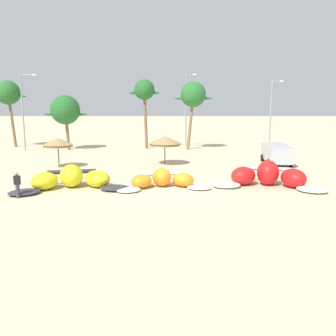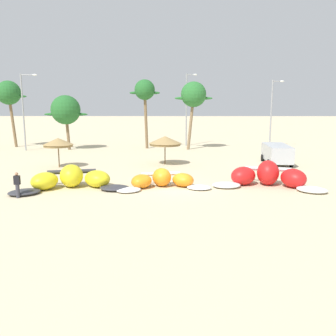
{
  "view_description": "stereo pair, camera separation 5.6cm",
  "coord_description": "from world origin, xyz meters",
  "px_view_note": "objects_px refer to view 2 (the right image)",
  "views": [
    {
      "loc": [
        -0.06,
        -24.77,
        5.88
      ],
      "look_at": [
        -0.24,
        2.0,
        1.0
      ],
      "focal_mm": 38.79,
      "sensor_mm": 36.0,
      "label": 1
    },
    {
      "loc": [
        -0.01,
        -24.77,
        5.88
      ],
      "look_at": [
        -0.24,
        2.0,
        1.0
      ],
      "focal_mm": 38.79,
      "sensor_mm": 36.0,
      "label": 2
    }
  ],
  "objects_px": {
    "person_near_kites": "(17,185)",
    "kite_left": "(162,180)",
    "kite_far_left": "(71,180)",
    "palm_left_of_gap": "(145,91)",
    "palm_center_left": "(194,95)",
    "kite_left_of_center": "(268,177)",
    "beach_umbrella_near_van": "(58,142)",
    "lamppost_east_center": "(272,111)",
    "parked_van": "(277,153)",
    "palm_leftmost": "(9,94)",
    "beach_umbrella_middle": "(165,141)",
    "lamppost_west": "(24,108)",
    "palm_left": "(66,110)",
    "lamppost_west_center": "(187,106)"
  },
  "relations": [
    {
      "from": "kite_left_of_center",
      "to": "beach_umbrella_middle",
      "type": "height_order",
      "value": "beach_umbrella_middle"
    },
    {
      "from": "kite_far_left",
      "to": "person_near_kites",
      "type": "relative_size",
      "value": 4.98
    },
    {
      "from": "beach_umbrella_middle",
      "to": "palm_center_left",
      "type": "height_order",
      "value": "palm_center_left"
    },
    {
      "from": "kite_far_left",
      "to": "lamppost_east_center",
      "type": "height_order",
      "value": "lamppost_east_center"
    },
    {
      "from": "kite_left",
      "to": "person_near_kites",
      "type": "distance_m",
      "value": 9.41
    },
    {
      "from": "palm_left",
      "to": "lamppost_west",
      "type": "distance_m",
      "value": 4.85
    },
    {
      "from": "kite_left_of_center",
      "to": "palm_center_left",
      "type": "xyz_separation_m",
      "value": [
        -4.12,
        20.25,
        6.02
      ]
    },
    {
      "from": "beach_umbrella_middle",
      "to": "lamppost_east_center",
      "type": "height_order",
      "value": "lamppost_east_center"
    },
    {
      "from": "beach_umbrella_middle",
      "to": "lamppost_east_center",
      "type": "distance_m",
      "value": 18.14
    },
    {
      "from": "kite_left",
      "to": "palm_center_left",
      "type": "bearing_deg",
      "value": 80.78
    },
    {
      "from": "parked_van",
      "to": "beach_umbrella_near_van",
      "type": "bearing_deg",
      "value": -174.0
    },
    {
      "from": "lamppost_west",
      "to": "palm_leftmost",
      "type": "bearing_deg",
      "value": 133.44
    },
    {
      "from": "kite_far_left",
      "to": "palm_center_left",
      "type": "relative_size",
      "value": 0.96
    },
    {
      "from": "beach_umbrella_middle",
      "to": "palm_left_of_gap",
      "type": "xyz_separation_m",
      "value": [
        -2.74,
        12.27,
        4.92
      ]
    },
    {
      "from": "kite_left_of_center",
      "to": "palm_leftmost",
      "type": "distance_m",
      "value": 36.49
    },
    {
      "from": "beach_umbrella_near_van",
      "to": "lamppost_east_center",
      "type": "xyz_separation_m",
      "value": [
        22.94,
        13.74,
        2.49
      ]
    },
    {
      "from": "palm_left_of_gap",
      "to": "palm_center_left",
      "type": "relative_size",
      "value": 1.04
    },
    {
      "from": "palm_left",
      "to": "person_near_kites",
      "type": "bearing_deg",
      "value": -81.52
    },
    {
      "from": "palm_center_left",
      "to": "beach_umbrella_near_van",
      "type": "bearing_deg",
      "value": -135.11
    },
    {
      "from": "lamppost_west_center",
      "to": "lamppost_east_center",
      "type": "bearing_deg",
      "value": -16.33
    },
    {
      "from": "person_near_kites",
      "to": "palm_left",
      "type": "xyz_separation_m",
      "value": [
        -3.46,
        23.21,
        4.06
      ]
    },
    {
      "from": "palm_leftmost",
      "to": "beach_umbrella_near_van",
      "type": "bearing_deg",
      "value": -54.52
    },
    {
      "from": "beach_umbrella_middle",
      "to": "palm_left",
      "type": "xyz_separation_m",
      "value": [
        -12.41,
        10.85,
        2.61
      ]
    },
    {
      "from": "kite_left",
      "to": "beach_umbrella_middle",
      "type": "bearing_deg",
      "value": 89.84
    },
    {
      "from": "palm_left",
      "to": "lamppost_west_center",
      "type": "height_order",
      "value": "lamppost_west_center"
    },
    {
      "from": "kite_left_of_center",
      "to": "lamppost_west",
      "type": "relative_size",
      "value": 0.85
    },
    {
      "from": "kite_left",
      "to": "person_near_kites",
      "type": "height_order",
      "value": "person_near_kites"
    },
    {
      "from": "palm_left",
      "to": "lamppost_west",
      "type": "xyz_separation_m",
      "value": [
        -4.79,
        -0.74,
        0.29
      ]
    },
    {
      "from": "palm_center_left",
      "to": "lamppost_east_center",
      "type": "xyz_separation_m",
      "value": [
        9.97,
        0.82,
        -1.92
      ]
    },
    {
      "from": "kite_left_of_center",
      "to": "parked_van",
      "type": "relative_size",
      "value": 1.5
    },
    {
      "from": "kite_left",
      "to": "beach_umbrella_middle",
      "type": "height_order",
      "value": "beach_umbrella_middle"
    },
    {
      "from": "kite_far_left",
      "to": "lamppost_east_center",
      "type": "xyz_separation_m",
      "value": [
        19.62,
        21.82,
        4.18
      ]
    },
    {
      "from": "palm_leftmost",
      "to": "palm_left",
      "type": "distance_m",
      "value": 8.81
    },
    {
      "from": "lamppost_west_center",
      "to": "palm_leftmost",
      "type": "bearing_deg",
      "value": -176.13
    },
    {
      "from": "kite_left",
      "to": "kite_left_of_center",
      "type": "bearing_deg",
      "value": 3.13
    },
    {
      "from": "beach_umbrella_middle",
      "to": "lamppost_west",
      "type": "height_order",
      "value": "lamppost_west"
    },
    {
      "from": "palm_leftmost",
      "to": "lamppost_east_center",
      "type": "distance_m",
      "value": 33.92
    },
    {
      "from": "kite_left_of_center",
      "to": "beach_umbrella_near_van",
      "type": "xyz_separation_m",
      "value": [
        -17.08,
        7.33,
        1.62
      ]
    },
    {
      "from": "beach_umbrella_middle",
      "to": "beach_umbrella_near_van",
      "type": "bearing_deg",
      "value": -170.28
    },
    {
      "from": "beach_umbrella_near_van",
      "to": "parked_van",
      "type": "distance_m",
      "value": 20.52
    },
    {
      "from": "kite_left_of_center",
      "to": "lamppost_west_center",
      "type": "distance_m",
      "value": 25.06
    },
    {
      "from": "kite_far_left",
      "to": "palm_center_left",
      "type": "bearing_deg",
      "value": 65.33
    },
    {
      "from": "beach_umbrella_near_van",
      "to": "beach_umbrella_middle",
      "type": "height_order",
      "value": "beach_umbrella_middle"
    },
    {
      "from": "kite_left",
      "to": "palm_center_left",
      "type": "height_order",
      "value": "palm_center_left"
    },
    {
      "from": "beach_umbrella_near_van",
      "to": "parked_van",
      "type": "relative_size",
      "value": 0.52
    },
    {
      "from": "person_near_kites",
      "to": "kite_left",
      "type": "bearing_deg",
      "value": 18.45
    },
    {
      "from": "beach_umbrella_near_van",
      "to": "lamppost_east_center",
      "type": "distance_m",
      "value": 26.85
    },
    {
      "from": "parked_van",
      "to": "lamppost_east_center",
      "type": "bearing_deg",
      "value": 77.52
    },
    {
      "from": "kite_left",
      "to": "lamppost_west_center",
      "type": "height_order",
      "value": "lamppost_west_center"
    },
    {
      "from": "lamppost_west",
      "to": "lamppost_west_center",
      "type": "bearing_deg",
      "value": 14.3
    }
  ]
}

